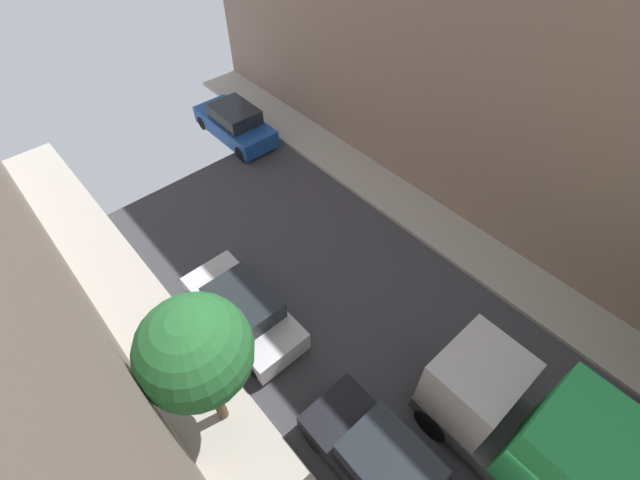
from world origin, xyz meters
TOP-DOWN VIEW (x-y plane):
  - sidewalk_right at (5.00, 0.00)m, footprint 2.00×44.00m
  - parked_car_left_2 at (-2.70, 2.84)m, footprint 1.78×4.20m
  - parked_car_left_3 at (-2.70, 8.55)m, footprint 1.78×4.20m
  - parked_car_right_3 at (2.70, 16.91)m, footprint 1.78×4.20m
  - delivery_truck at (0.00, -0.09)m, footprint 2.26×6.60m
  - street_tree_0 at (-4.81, 6.56)m, footprint 2.45×2.45m

SIDE VIEW (x-z plane):
  - sidewalk_right at x=5.00m, z-range 0.00..0.15m
  - parked_car_left_2 at x=-2.70m, z-range -0.06..1.50m
  - parked_car_left_3 at x=-2.70m, z-range -0.06..1.50m
  - parked_car_right_3 at x=2.70m, z-range -0.06..1.50m
  - delivery_truck at x=0.00m, z-range 0.10..3.48m
  - street_tree_0 at x=-4.81m, z-range 1.29..6.08m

